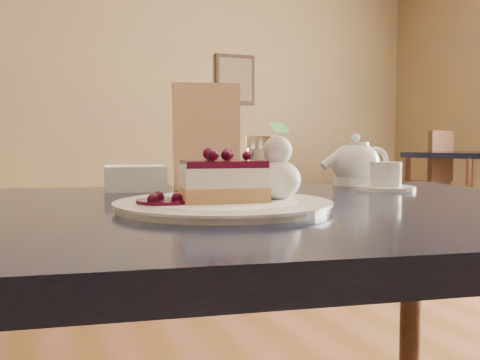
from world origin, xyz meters
name	(u,v)px	position (x,y,z in m)	size (l,w,h in m)	color
main_table	(217,256)	(-0.08, 0.21, 0.71)	(1.39, 1.04, 0.80)	black
dessert_plate	(223,205)	(-0.09, 0.16, 0.80)	(0.33, 0.33, 0.01)	white
cheesecake_slice	(223,181)	(-0.09, 0.16, 0.84)	(0.14, 0.11, 0.06)	tan
whipped_cream	(277,180)	(0.00, 0.16, 0.84)	(0.07, 0.07, 0.07)	white
berry_sauce	(165,201)	(-0.18, 0.17, 0.81)	(0.09, 0.09, 0.01)	#360420
tea_set	(361,167)	(0.36, 0.46, 0.84)	(0.17, 0.26, 0.11)	white
menu_card	(206,136)	(0.00, 0.53, 0.92)	(0.15, 0.03, 0.23)	#F4E5CB
sugar_shaker	(260,162)	(0.11, 0.48, 0.86)	(0.06, 0.06, 0.12)	white
napkin_stack	(135,178)	(-0.16, 0.54, 0.82)	(0.13, 0.13, 0.05)	white
bg_table_far_right	(477,239)	(3.20, 2.85, 0.08)	(1.35, 1.99, 1.33)	black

